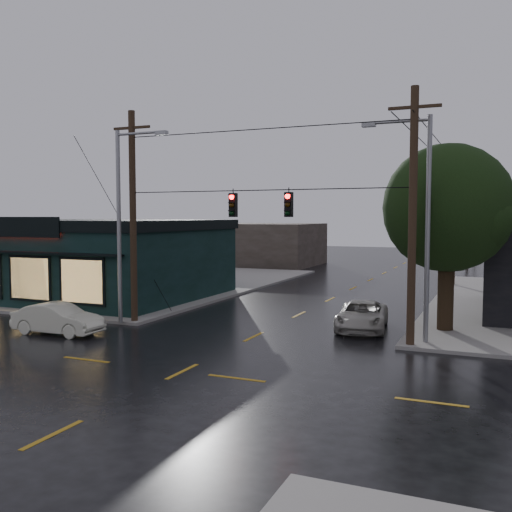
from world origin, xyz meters
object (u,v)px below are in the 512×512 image
at_px(corner_tree, 448,209).
at_px(suv_silver, 362,316).
at_px(utility_pole_nw, 135,324).
at_px(sedan_cream, 58,319).
at_px(utility_pole_ne, 410,348).

relative_size(corner_tree, suv_silver, 1.77).
bearing_deg(corner_tree, utility_pole_nw, -165.48).
distance_m(corner_tree, suv_silver, 6.07).
bearing_deg(utility_pole_nw, corner_tree, 14.52).
bearing_deg(suv_silver, sedan_cream, -160.19).
distance_m(utility_pole_ne, sedan_cream, 15.05).
distance_m(sedan_cream, suv_silver, 13.60).
height_order(corner_tree, sedan_cream, corner_tree).
relative_size(utility_pole_nw, sedan_cream, 2.46).
distance_m(corner_tree, utility_pole_nw, 15.47).
relative_size(corner_tree, utility_pole_ne, 0.81).
bearing_deg(utility_pole_nw, sedan_cream, -115.86).
xyz_separation_m(utility_pole_nw, sedan_cream, (-1.65, -3.39, 0.68)).
distance_m(utility_pole_nw, suv_silver, 10.84).
bearing_deg(corner_tree, suv_silver, -167.55).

